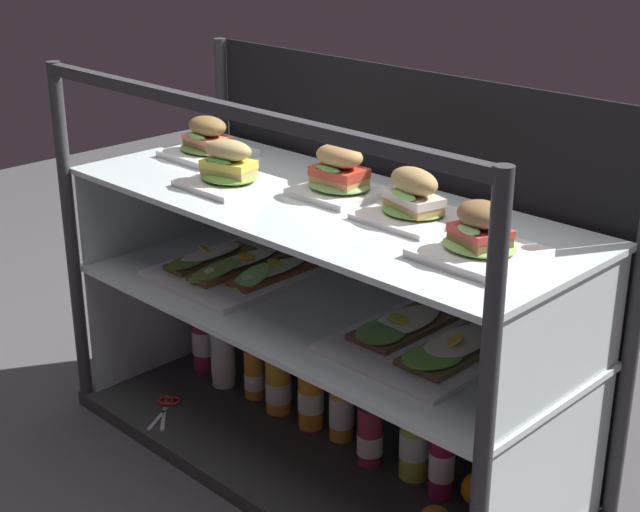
{
  "coord_description": "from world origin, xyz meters",
  "views": [
    {
      "loc": [
        1.43,
        -1.45,
        1.35
      ],
      "look_at": [
        0.0,
        0.0,
        0.55
      ],
      "focal_mm": 53.16,
      "sensor_mm": 36.0,
      "label": 1
    }
  ],
  "objects_px": {
    "juice_bottle_back_left": "(223,358)",
    "juice_bottle_back_center": "(370,434)",
    "plated_roll_sandwich_mid_left": "(229,170)",
    "juice_bottle_back_right": "(414,442)",
    "plated_roll_sandwich_center": "(339,176)",
    "plated_roll_sandwich_near_right_corner": "(413,200)",
    "plated_roll_sandwich_near_left_corner": "(208,143)",
    "juice_bottle_front_right_end": "(442,462)",
    "juice_bottle_front_left_end": "(311,392)",
    "juice_bottle_front_middle": "(342,403)",
    "open_sandwich_tray_near_right_corner": "(427,340)",
    "open_sandwich_tray_far_right": "(236,268)",
    "plated_roll_sandwich_right_of_center": "(480,239)",
    "orange_fruit_beside_bottles": "(478,490)",
    "juice_bottle_front_second": "(254,373)",
    "kitchen_scissors": "(167,405)",
    "juice_bottle_front_fourth": "(204,338)",
    "juice_bottle_near_post": "(278,381)"
  },
  "relations": [
    {
      "from": "plated_roll_sandwich_right_of_center",
      "to": "juice_bottle_front_second",
      "type": "distance_m",
      "value": 0.98
    },
    {
      "from": "plated_roll_sandwich_right_of_center",
      "to": "juice_bottle_back_left",
      "type": "bearing_deg",
      "value": 175.57
    },
    {
      "from": "open_sandwich_tray_near_right_corner",
      "to": "orange_fruit_beside_bottles",
      "type": "distance_m",
      "value": 0.38
    },
    {
      "from": "plated_roll_sandwich_mid_left",
      "to": "juice_bottle_back_left",
      "type": "height_order",
      "value": "plated_roll_sandwich_mid_left"
    },
    {
      "from": "plated_roll_sandwich_near_left_corner",
      "to": "juice_bottle_front_second",
      "type": "distance_m",
      "value": 0.64
    },
    {
      "from": "juice_bottle_back_right",
      "to": "juice_bottle_near_post",
      "type": "bearing_deg",
      "value": -177.41
    },
    {
      "from": "plated_roll_sandwich_center",
      "to": "plated_roll_sandwich_near_right_corner",
      "type": "relative_size",
      "value": 0.92
    },
    {
      "from": "plated_roll_sandwich_center",
      "to": "juice_bottle_back_left",
      "type": "xyz_separation_m",
      "value": [
        -0.41,
        -0.03,
        -0.61
      ]
    },
    {
      "from": "plated_roll_sandwich_near_left_corner",
      "to": "kitchen_scissors",
      "type": "relative_size",
      "value": 1.2
    },
    {
      "from": "juice_bottle_back_left",
      "to": "juice_bottle_back_right",
      "type": "bearing_deg",
      "value": 2.62
    },
    {
      "from": "juice_bottle_front_second",
      "to": "orange_fruit_beside_bottles",
      "type": "relative_size",
      "value": 2.41
    },
    {
      "from": "juice_bottle_back_left",
      "to": "juice_bottle_front_fourth",
      "type": "bearing_deg",
      "value": 167.86
    },
    {
      "from": "plated_roll_sandwich_mid_left",
      "to": "juice_bottle_front_right_end",
      "type": "xyz_separation_m",
      "value": [
        0.58,
        0.12,
        -0.59
      ]
    },
    {
      "from": "plated_roll_sandwich_near_left_corner",
      "to": "juice_bottle_front_right_end",
      "type": "xyz_separation_m",
      "value": [
        0.82,
        -0.01,
        -0.59
      ]
    },
    {
      "from": "plated_roll_sandwich_mid_left",
      "to": "juice_bottle_back_right",
      "type": "relative_size",
      "value": 0.88
    },
    {
      "from": "juice_bottle_back_center",
      "to": "juice_bottle_back_left",
      "type": "bearing_deg",
      "value": 179.91
    },
    {
      "from": "open_sandwich_tray_near_right_corner",
      "to": "juice_bottle_front_left_end",
      "type": "distance_m",
      "value": 0.49
    },
    {
      "from": "plated_roll_sandwich_near_left_corner",
      "to": "juice_bottle_front_left_end",
      "type": "xyz_separation_m",
      "value": [
        0.39,
        -0.01,
        -0.58
      ]
    },
    {
      "from": "juice_bottle_front_right_end",
      "to": "orange_fruit_beside_bottles",
      "type": "distance_m",
      "value": 0.1
    },
    {
      "from": "juice_bottle_front_middle",
      "to": "juice_bottle_back_center",
      "type": "distance_m",
      "value": 0.13
    },
    {
      "from": "juice_bottle_front_left_end",
      "to": "kitchen_scissors",
      "type": "bearing_deg",
      "value": -149.83
    },
    {
      "from": "open_sandwich_tray_near_right_corner",
      "to": "juice_bottle_front_middle",
      "type": "height_order",
      "value": "open_sandwich_tray_near_right_corner"
    },
    {
      "from": "juice_bottle_front_right_end",
      "to": "plated_roll_sandwich_near_right_corner",
      "type": "bearing_deg",
      "value": 177.87
    },
    {
      "from": "juice_bottle_front_fourth",
      "to": "juice_bottle_front_left_end",
      "type": "relative_size",
      "value": 1.0
    },
    {
      "from": "juice_bottle_front_left_end",
      "to": "juice_bottle_back_center",
      "type": "height_order",
      "value": "juice_bottle_front_left_end"
    },
    {
      "from": "open_sandwich_tray_far_right",
      "to": "juice_bottle_back_left",
      "type": "height_order",
      "value": "open_sandwich_tray_far_right"
    },
    {
      "from": "plated_roll_sandwich_near_right_corner",
      "to": "plated_roll_sandwich_right_of_center",
      "type": "bearing_deg",
      "value": -20.16
    },
    {
      "from": "plated_roll_sandwich_center",
      "to": "open_sandwich_tray_near_right_corner",
      "type": "relative_size",
      "value": 0.49
    },
    {
      "from": "plated_roll_sandwich_mid_left",
      "to": "plated_roll_sandwich_center",
      "type": "height_order",
      "value": "plated_roll_sandwich_center"
    },
    {
      "from": "juice_bottle_front_middle",
      "to": "juice_bottle_back_right",
      "type": "xyz_separation_m",
      "value": [
        0.24,
        -0.0,
        -0.01
      ]
    },
    {
      "from": "juice_bottle_back_left",
      "to": "juice_bottle_back_center",
      "type": "relative_size",
      "value": 1.08
    },
    {
      "from": "plated_roll_sandwich_near_left_corner",
      "to": "plated_roll_sandwich_center",
      "type": "height_order",
      "value": "plated_roll_sandwich_center"
    },
    {
      "from": "plated_roll_sandwich_near_right_corner",
      "to": "juice_bottle_back_left",
      "type": "height_order",
      "value": "plated_roll_sandwich_near_right_corner"
    },
    {
      "from": "plated_roll_sandwich_center",
      "to": "juice_bottle_front_second",
      "type": "xyz_separation_m",
      "value": [
        -0.3,
        -0.01,
        -0.62
      ]
    },
    {
      "from": "plated_roll_sandwich_mid_left",
      "to": "open_sandwich_tray_far_right",
      "type": "bearing_deg",
      "value": 133.58
    },
    {
      "from": "juice_bottle_front_left_end",
      "to": "orange_fruit_beside_bottles",
      "type": "bearing_deg",
      "value": 3.24
    },
    {
      "from": "plated_roll_sandwich_mid_left",
      "to": "orange_fruit_beside_bottles",
      "type": "distance_m",
      "value": 0.94
    },
    {
      "from": "plated_roll_sandwich_center",
      "to": "juice_bottle_back_left",
      "type": "relative_size",
      "value": 0.84
    },
    {
      "from": "juice_bottle_front_left_end",
      "to": "orange_fruit_beside_bottles",
      "type": "relative_size",
      "value": 3.09
    },
    {
      "from": "plated_roll_sandwich_near_left_corner",
      "to": "plated_roll_sandwich_center",
      "type": "relative_size",
      "value": 1.08
    },
    {
      "from": "plated_roll_sandwich_center",
      "to": "plated_roll_sandwich_near_right_corner",
      "type": "xyz_separation_m",
      "value": [
        0.23,
        -0.01,
        -0.0
      ]
    },
    {
      "from": "open_sandwich_tray_near_right_corner",
      "to": "kitchen_scissors",
      "type": "relative_size",
      "value": 2.29
    },
    {
      "from": "plated_roll_sandwich_near_right_corner",
      "to": "juice_bottle_front_middle",
      "type": "height_order",
      "value": "plated_roll_sandwich_near_right_corner"
    },
    {
      "from": "juice_bottle_back_center",
      "to": "juice_bottle_front_right_end",
      "type": "relative_size",
      "value": 0.92
    },
    {
      "from": "open_sandwich_tray_far_right",
      "to": "open_sandwich_tray_near_right_corner",
      "type": "distance_m",
      "value": 0.61
    },
    {
      "from": "juice_bottle_back_left",
      "to": "juice_bottle_front_right_end",
      "type": "xyz_separation_m",
      "value": [
        0.76,
        0.01,
        0.01
      ]
    },
    {
      "from": "plated_roll_sandwich_center",
      "to": "open_sandwich_tray_far_right",
      "type": "height_order",
      "value": "plated_roll_sandwich_center"
    },
    {
      "from": "plated_roll_sandwich_mid_left",
      "to": "juice_bottle_near_post",
      "type": "xyz_separation_m",
      "value": [
        0.04,
        0.11,
        -0.6
      ]
    },
    {
      "from": "plated_roll_sandwich_right_of_center",
      "to": "juice_bottle_front_left_end",
      "type": "distance_m",
      "value": 0.8
    },
    {
      "from": "juice_bottle_back_right",
      "to": "juice_bottle_front_middle",
      "type": "bearing_deg",
      "value": 179.86
    }
  ]
}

